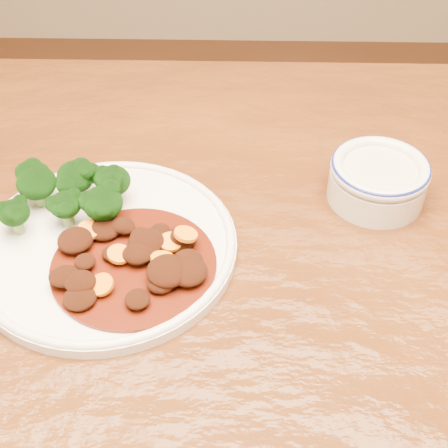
{
  "coord_description": "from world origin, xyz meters",
  "views": [
    {
      "loc": [
        -0.03,
        -0.39,
        1.21
      ],
      "look_at": [
        -0.04,
        0.07,
        0.77
      ],
      "focal_mm": 50.0,
      "sensor_mm": 36.0,
      "label": 1
    }
  ],
  "objects": [
    {
      "name": "dining_table",
      "position": [
        0.0,
        0.0,
        0.67
      ],
      "size": [
        1.5,
        0.9,
        0.75
      ],
      "rotation": [
        0.0,
        0.0,
        -0.0
      ],
      "color": "#532C0E",
      "rests_on": "ground"
    },
    {
      "name": "dinner_plate",
      "position": [
        -0.16,
        0.05,
        0.76
      ],
      "size": [
        0.27,
        0.27,
        0.02
      ],
      "rotation": [
        0.0,
        0.0,
        0.13
      ],
      "color": "white",
      "rests_on": "dining_table"
    },
    {
      "name": "broccoli_florets",
      "position": [
        -0.2,
        0.1,
        0.79
      ],
      "size": [
        0.13,
        0.09,
        0.05
      ],
      "color": "#76994F",
      "rests_on": "dinner_plate"
    },
    {
      "name": "mince_stew",
      "position": [
        -0.13,
        0.02,
        0.77
      ],
      "size": [
        0.16,
        0.16,
        0.03
      ],
      "color": "#4C1308",
      "rests_on": "dinner_plate"
    },
    {
      "name": "dip_bowl",
      "position": [
        0.12,
        0.14,
        0.78
      ],
      "size": [
        0.11,
        0.11,
        0.05
      ],
      "rotation": [
        0.0,
        0.0,
        -0.42
      ],
      "color": "silver",
      "rests_on": "dining_table"
    }
  ]
}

